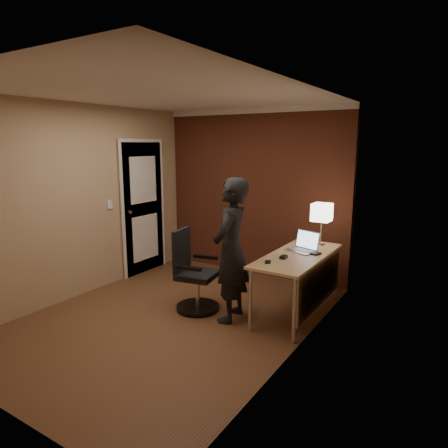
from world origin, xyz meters
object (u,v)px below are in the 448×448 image
(laptop, at_px, (304,245))
(person, at_px, (231,250))
(wallet, at_px, (316,253))
(office_chair, at_px, (193,276))
(phone, at_px, (268,262))
(desk, at_px, (304,266))
(desk_lamp, at_px, (322,213))
(mouse, at_px, (284,257))

(laptop, bearing_deg, person, -128.76)
(wallet, xyz_separation_m, office_chair, (-1.29, -0.65, -0.31))
(wallet, bearing_deg, phone, -119.50)
(person, bearing_deg, desk, 118.10)
(desk_lamp, bearing_deg, desk, -90.94)
(mouse, xyz_separation_m, person, (-0.51, -0.29, 0.07))
(laptop, height_order, office_chair, office_chair)
(laptop, height_order, mouse, laptop)
(laptop, bearing_deg, wallet, -26.88)
(desk_lamp, distance_m, laptop, 0.50)
(phone, relative_size, wallet, 1.05)
(wallet, bearing_deg, desk_lamp, 101.83)
(desk_lamp, bearing_deg, laptop, -104.03)
(desk, bearing_deg, mouse, -121.03)
(wallet, distance_m, office_chair, 1.48)
(desk, relative_size, person, 0.92)
(laptop, bearing_deg, mouse, -99.14)
(desk_lamp, bearing_deg, office_chair, -138.04)
(mouse, relative_size, person, 0.06)
(person, bearing_deg, desk_lamp, 137.22)
(laptop, relative_size, office_chair, 0.41)
(person, bearing_deg, phone, 87.00)
(desk, height_order, office_chair, office_chair)
(phone, distance_m, wallet, 0.67)
(mouse, bearing_deg, laptop, 81.27)
(desk, distance_m, person, 0.87)
(desk_lamp, distance_m, mouse, 0.89)
(mouse, bearing_deg, office_chair, -163.67)
(mouse, relative_size, phone, 0.87)
(desk, relative_size, desk_lamp, 2.80)
(laptop, xyz_separation_m, office_chair, (-1.11, -0.74, -0.37))
(desk, distance_m, mouse, 0.32)
(mouse, height_order, phone, mouse)
(desk, bearing_deg, wallet, 47.70)
(laptop, relative_size, person, 0.24)
(office_chair, height_order, person, person)
(desk, relative_size, wallet, 13.64)
(phone, bearing_deg, wallet, 39.42)
(desk, bearing_deg, office_chair, -155.52)
(mouse, distance_m, wallet, 0.43)
(desk_lamp, height_order, office_chair, desk_lamp)
(phone, relative_size, office_chair, 0.12)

